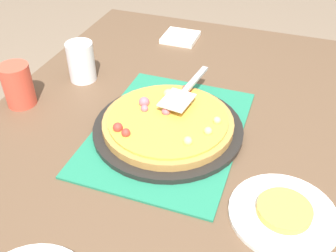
# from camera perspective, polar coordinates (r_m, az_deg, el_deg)

# --- Properties ---
(dining_table) EXTENTS (1.40, 1.00, 0.75)m
(dining_table) POSITION_cam_1_polar(r_m,az_deg,el_deg) (1.08, 0.00, -5.43)
(dining_table) COLOR brown
(dining_table) RESTS_ON ground_plane
(placemat) EXTENTS (0.48, 0.36, 0.01)m
(placemat) POSITION_cam_1_polar(r_m,az_deg,el_deg) (1.00, 0.00, -0.77)
(placemat) COLOR #237F5B
(placemat) RESTS_ON dining_table
(pizza_pan) EXTENTS (0.38, 0.38, 0.01)m
(pizza_pan) POSITION_cam_1_polar(r_m,az_deg,el_deg) (1.00, 0.00, -0.32)
(pizza_pan) COLOR black
(pizza_pan) RESTS_ON placemat
(pizza) EXTENTS (0.33, 0.33, 0.05)m
(pizza) POSITION_cam_1_polar(r_m,az_deg,el_deg) (0.98, -0.04, 0.65)
(pizza) COLOR #B78442
(pizza) RESTS_ON pizza_pan
(plate_far_right) EXTENTS (0.22, 0.22, 0.01)m
(plate_far_right) POSITION_cam_1_polar(r_m,az_deg,el_deg) (0.84, 16.40, -12.21)
(plate_far_right) COLOR white
(plate_far_right) RESTS_ON dining_table
(served_slice_right) EXTENTS (0.11, 0.11, 0.02)m
(served_slice_right) POSITION_cam_1_polar(r_m,az_deg,el_deg) (0.83, 16.56, -11.64)
(served_slice_right) COLOR #EAB747
(served_slice_right) RESTS_ON plate_far_right
(cup_near) EXTENTS (0.08, 0.08, 0.12)m
(cup_near) POSITION_cam_1_polar(r_m,az_deg,el_deg) (1.15, -20.99, 5.56)
(cup_near) COLOR #E04C38
(cup_near) RESTS_ON dining_table
(cup_far) EXTENTS (0.08, 0.08, 0.12)m
(cup_far) POSITION_cam_1_polar(r_m,az_deg,el_deg) (1.22, -12.50, 9.12)
(cup_far) COLOR white
(cup_far) RESTS_ON dining_table
(pizza_server) EXTENTS (0.23, 0.08, 0.01)m
(pizza_server) POSITION_cam_1_polar(r_m,az_deg,el_deg) (1.03, 2.49, 5.12)
(pizza_server) COLOR silver
(pizza_server) RESTS_ON pizza
(napkin_stack) EXTENTS (0.12, 0.12, 0.02)m
(napkin_stack) POSITION_cam_1_polar(r_m,az_deg,el_deg) (1.46, 1.82, 12.77)
(napkin_stack) COLOR white
(napkin_stack) RESTS_ON dining_table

